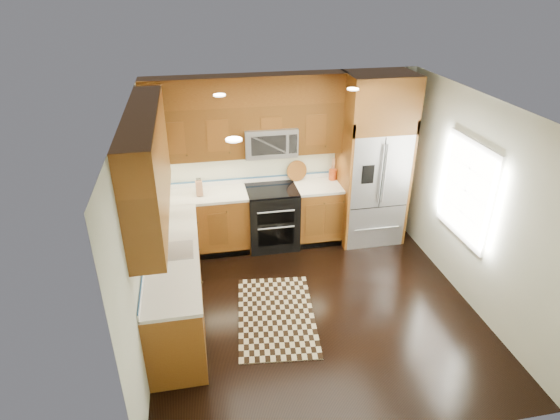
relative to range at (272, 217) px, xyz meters
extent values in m
plane|color=black|center=(0.25, -1.67, -0.47)|extent=(4.00, 4.00, 0.00)
cube|color=silver|center=(0.25, 0.33, 0.83)|extent=(4.00, 0.02, 2.60)
cube|color=silver|center=(-1.75, -1.67, 0.83)|extent=(0.02, 4.00, 2.60)
cube|color=silver|center=(2.25, -1.67, 0.83)|extent=(0.02, 4.00, 2.60)
cube|color=white|center=(2.23, -1.47, 0.93)|extent=(0.04, 1.10, 1.30)
cube|color=white|center=(2.22, -1.47, 0.93)|extent=(0.02, 0.95, 1.15)
cube|color=brown|center=(-1.06, 0.03, -0.02)|extent=(1.37, 0.60, 0.90)
cube|color=brown|center=(0.74, 0.03, -0.02)|extent=(0.72, 0.60, 0.90)
cube|color=brown|center=(-1.45, -1.47, -0.02)|extent=(0.60, 2.40, 0.90)
cube|color=white|center=(-0.32, 0.03, 0.45)|extent=(2.85, 0.62, 0.04)
cube|color=white|center=(-1.45, -1.47, 0.45)|extent=(0.62, 2.40, 0.04)
cube|color=brown|center=(-0.32, 0.17, 1.36)|extent=(2.85, 0.33, 0.75)
cube|color=brown|center=(-1.58, -1.47, 1.36)|extent=(0.33, 2.40, 0.75)
cube|color=brown|center=(-0.32, 0.17, 1.93)|extent=(2.85, 0.33, 0.40)
cube|color=brown|center=(-1.58, -1.47, 1.93)|extent=(0.33, 2.40, 0.40)
cube|color=black|center=(0.00, 0.00, -0.01)|extent=(0.76, 0.64, 0.92)
cube|color=black|center=(0.00, 0.00, 0.47)|extent=(0.76, 0.60, 0.02)
cube|color=black|center=(0.00, -0.31, 0.15)|extent=(0.55, 0.01, 0.18)
cube|color=black|center=(0.00, -0.31, -0.17)|extent=(0.55, 0.01, 0.28)
cylinder|color=#B2B2B7|center=(0.00, -0.34, 0.27)|extent=(0.55, 0.02, 0.02)
cylinder|color=#B2B2B7|center=(0.00, -0.34, 0.00)|extent=(0.55, 0.02, 0.02)
cube|color=#B2B2B7|center=(0.00, 0.13, 1.19)|extent=(0.76, 0.40, 0.42)
cube|color=black|center=(-0.05, -0.06, 1.19)|extent=(0.50, 0.01, 0.28)
cube|color=#B2B2B7|center=(1.55, -0.04, 0.43)|extent=(0.90, 0.74, 1.80)
cube|color=black|center=(1.55, -0.41, 0.78)|extent=(0.01, 0.01, 1.08)
cube|color=black|center=(1.33, -0.41, 0.78)|extent=(0.18, 0.01, 0.28)
cube|color=brown|center=(1.08, -0.04, 0.53)|extent=(0.04, 0.74, 2.00)
cube|color=brown|center=(2.02, -0.04, 0.53)|extent=(0.04, 0.74, 2.00)
cube|color=brown|center=(1.55, -0.04, 1.73)|extent=(0.98, 0.74, 0.80)
cube|color=#B2B2B7|center=(-1.45, -1.47, 0.48)|extent=(0.50, 0.42, 0.02)
cylinder|color=#B2B2B7|center=(-1.65, -1.25, 0.61)|extent=(0.02, 0.02, 0.28)
torus|color=#B2B2B7|center=(-1.65, -1.33, 0.75)|extent=(0.18, 0.02, 0.18)
cube|color=black|center=(-0.26, -1.72, -0.46)|extent=(1.11, 1.66, 0.01)
cube|color=#AE7754|center=(-1.07, 0.03, 0.58)|extent=(0.10, 0.14, 0.21)
cylinder|color=#A53C14|center=(1.00, 0.20, 0.55)|extent=(0.16, 0.16, 0.16)
cylinder|color=brown|center=(0.44, 0.27, 0.48)|extent=(0.37, 0.37, 0.02)
camera|label=1|loc=(-1.08, -6.26, 3.40)|focal=30.00mm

